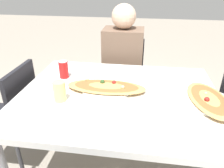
% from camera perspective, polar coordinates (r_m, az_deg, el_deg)
% --- Properties ---
extents(dining_table, '(1.25, 0.99, 0.76)m').
position_cam_1_polar(dining_table, '(1.41, 1.61, -4.99)').
color(dining_table, white).
rests_on(dining_table, ground_plane).
extents(chair_far_seated, '(0.40, 0.40, 0.87)m').
position_cam_1_polar(chair_far_seated, '(2.24, 2.98, 1.60)').
color(chair_far_seated, black).
rests_on(chair_far_seated, ground_plane).
extents(chair_side_left, '(0.40, 0.40, 0.87)m').
position_cam_1_polar(chair_side_left, '(1.84, -24.54, -7.17)').
color(chair_side_left, black).
rests_on(chair_side_left, ground_plane).
extents(person_seated, '(0.36, 0.28, 1.22)m').
position_cam_1_polar(person_seated, '(2.04, 2.81, 6.07)').
color(person_seated, '#2D2D38').
rests_on(person_seated, ground_plane).
extents(pizza_main, '(0.51, 0.31, 0.05)m').
position_cam_1_polar(pizza_main, '(1.41, -1.51, -0.88)').
color(pizza_main, white).
rests_on(pizza_main, dining_table).
extents(soda_can, '(0.07, 0.07, 0.12)m').
position_cam_1_polar(soda_can, '(1.61, -12.51, 3.74)').
color(soda_can, red).
rests_on(soda_can, dining_table).
extents(drink_glass, '(0.07, 0.07, 0.12)m').
position_cam_1_polar(drink_glass, '(1.31, -13.54, -1.88)').
color(drink_glass, '#E0DB7F').
rests_on(drink_glass, dining_table).
extents(pizza_second, '(0.30, 0.46, 0.05)m').
position_cam_1_polar(pizza_second, '(1.39, 23.97, -3.82)').
color(pizza_second, white).
rests_on(pizza_second, dining_table).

